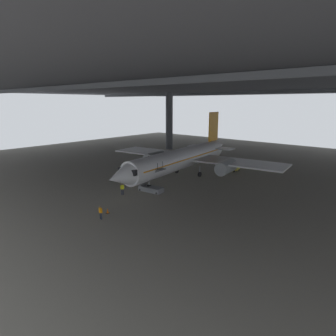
{
  "coord_description": "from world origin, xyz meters",
  "views": [
    {
      "loc": [
        29.38,
        -34.76,
        12.59
      ],
      "look_at": [
        0.26,
        -1.6,
        2.45
      ],
      "focal_mm": 30.66,
      "sensor_mm": 36.0,
      "label": 1
    }
  ],
  "objects_px": {
    "airplane_main": "(183,158)",
    "traffic_cone_orange": "(108,211)",
    "crew_worker_by_stairs": "(122,188)",
    "baggage_tug": "(234,169)",
    "crew_worker_near_nose": "(101,212)",
    "boarding_stairs": "(151,187)"
  },
  "relations": [
    {
      "from": "airplane_main",
      "to": "traffic_cone_orange",
      "type": "relative_size",
      "value": 56.48
    },
    {
      "from": "crew_worker_by_stairs",
      "to": "traffic_cone_orange",
      "type": "distance_m",
      "value": 6.84
    },
    {
      "from": "baggage_tug",
      "to": "crew_worker_near_nose",
      "type": "bearing_deg",
      "value": -89.82
    },
    {
      "from": "crew_worker_near_nose",
      "to": "airplane_main",
      "type": "bearing_deg",
      "value": 102.9
    },
    {
      "from": "boarding_stairs",
      "to": "crew_worker_near_nose",
      "type": "height_order",
      "value": "boarding_stairs"
    },
    {
      "from": "crew_worker_by_stairs",
      "to": "traffic_cone_orange",
      "type": "height_order",
      "value": "crew_worker_by_stairs"
    },
    {
      "from": "traffic_cone_orange",
      "to": "baggage_tug",
      "type": "bearing_deg",
      "value": 88.37
    },
    {
      "from": "airplane_main",
      "to": "traffic_cone_orange",
      "type": "distance_m",
      "value": 19.25
    },
    {
      "from": "boarding_stairs",
      "to": "traffic_cone_orange",
      "type": "bearing_deg",
      "value": -77.52
    },
    {
      "from": "crew_worker_near_nose",
      "to": "baggage_tug",
      "type": "bearing_deg",
      "value": 90.18
    },
    {
      "from": "traffic_cone_orange",
      "to": "baggage_tug",
      "type": "relative_size",
      "value": 0.26
    },
    {
      "from": "crew_worker_near_nose",
      "to": "traffic_cone_orange",
      "type": "bearing_deg",
      "value": 119.6
    },
    {
      "from": "traffic_cone_orange",
      "to": "baggage_tug",
      "type": "height_order",
      "value": "baggage_tug"
    },
    {
      "from": "crew_worker_by_stairs",
      "to": "traffic_cone_orange",
      "type": "relative_size",
      "value": 2.72
    },
    {
      "from": "traffic_cone_orange",
      "to": "baggage_tug",
      "type": "distance_m",
      "value": 28.37
    },
    {
      "from": "airplane_main",
      "to": "crew_worker_by_stairs",
      "type": "xyz_separation_m",
      "value": [
        -0.23,
        -13.11,
        -2.38
      ]
    },
    {
      "from": "crew_worker_by_stairs",
      "to": "baggage_tug",
      "type": "relative_size",
      "value": 0.71
    },
    {
      "from": "airplane_main",
      "to": "crew_worker_by_stairs",
      "type": "height_order",
      "value": "airplane_main"
    },
    {
      "from": "boarding_stairs",
      "to": "airplane_main",
      "type": "bearing_deg",
      "value": 100.15
    },
    {
      "from": "crew_worker_by_stairs",
      "to": "boarding_stairs",
      "type": "bearing_deg",
      "value": 63.64
    },
    {
      "from": "crew_worker_near_nose",
      "to": "boarding_stairs",
      "type": "bearing_deg",
      "value": 105.2
    },
    {
      "from": "crew_worker_by_stairs",
      "to": "crew_worker_near_nose",
      "type": "bearing_deg",
      "value": -55.69
    }
  ]
}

